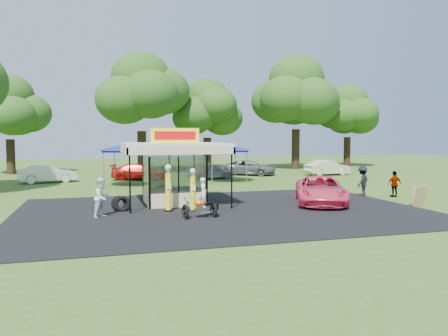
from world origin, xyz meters
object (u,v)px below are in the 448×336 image
(bg_car_b, at_px, (139,172))
(bg_car_e, at_px, (327,168))
(a_frame_sign, at_px, (418,197))
(spectator_east_a, at_px, (362,181))
(pink_sedan, at_px, (321,190))
(kiosk_car, at_px, (168,191))
(bg_car_d, at_px, (249,168))
(spectator_west, at_px, (102,198))
(tent_west, at_px, (129,147))
(gas_station_kiosk, at_px, (174,172))
(bg_car_a, at_px, (48,174))
(spectator_east_b, at_px, (395,184))
(bg_car_c, at_px, (210,171))
(motorcycle, at_px, (202,202))
(gas_pump_right, at_px, (193,191))
(tent_east, at_px, (224,148))
(gas_pump_left, at_px, (168,189))

(bg_car_b, xyz_separation_m, bg_car_e, (18.05, -0.45, 0.05))
(a_frame_sign, bearing_deg, spectator_east_a, 95.49)
(spectator_east_a, bearing_deg, pink_sedan, -8.88)
(spectator_east_a, bearing_deg, kiosk_car, -47.47)
(spectator_east_a, xyz_separation_m, bg_car_d, (-1.56, 16.63, -0.22))
(spectator_west, relative_size, spectator_east_a, 0.97)
(tent_west, bearing_deg, kiosk_car, -77.84)
(spectator_west, relative_size, tent_west, 0.40)
(gas_station_kiosk, xyz_separation_m, bg_car_a, (-7.91, 14.26, -1.05))
(spectator_east_b, bearing_deg, bg_car_a, -33.32)
(pink_sedan, relative_size, bg_car_a, 1.25)
(kiosk_car, height_order, spectator_east_a, spectator_east_a)
(gas_station_kiosk, height_order, spectator_west, gas_station_kiosk)
(spectator_west, bearing_deg, bg_car_a, 54.59)
(bg_car_b, distance_m, bg_car_c, 6.20)
(motorcycle, height_order, spectator_west, motorcycle)
(gas_pump_right, distance_m, spectator_west, 4.37)
(pink_sedan, distance_m, bg_car_d, 18.86)
(gas_station_kiosk, bearing_deg, tent_west, 99.54)
(kiosk_car, bearing_deg, bg_car_d, -35.83)
(bg_car_d, distance_m, tent_east, 7.08)
(gas_station_kiosk, xyz_separation_m, kiosk_car, (-0.00, 2.21, -1.30))
(a_frame_sign, distance_m, bg_car_a, 27.64)
(pink_sedan, height_order, bg_car_d, pink_sedan)
(gas_station_kiosk, xyz_separation_m, pink_sedan, (7.77, -2.28, -1.01))
(tent_east, bearing_deg, pink_sedan, -83.06)
(spectator_east_b, relative_size, tent_west, 0.35)
(pink_sedan, xyz_separation_m, bg_car_b, (-8.29, 16.86, -0.08))
(gas_pump_right, bearing_deg, bg_car_a, 116.40)
(motorcycle, relative_size, pink_sedan, 0.35)
(gas_station_kiosk, height_order, pink_sedan, gas_station_kiosk)
(bg_car_c, height_order, tent_west, tent_west)
(gas_station_kiosk, bearing_deg, motorcycle, -83.48)
(bg_car_c, xyz_separation_m, bg_car_e, (11.91, 0.44, 0.03))
(gas_pump_left, height_order, bg_car_c, gas_pump_left)
(gas_pump_left, distance_m, bg_car_c, 17.30)
(spectator_west, xyz_separation_m, bg_car_c, (9.47, 16.76, -0.21))
(bg_car_b, bearing_deg, gas_pump_left, -167.14)
(gas_pump_right, bearing_deg, tent_west, 99.75)
(kiosk_car, relative_size, bg_car_e, 0.63)
(bg_car_b, bearing_deg, pink_sedan, -140.40)
(pink_sedan, height_order, bg_car_a, pink_sedan)
(gas_station_kiosk, height_order, motorcycle, gas_station_kiosk)
(bg_car_e, relative_size, tent_west, 0.97)
(gas_pump_right, relative_size, bg_car_c, 0.51)
(spectator_east_b, distance_m, bg_car_e, 15.72)
(a_frame_sign, height_order, bg_car_c, bg_car_c)
(spectator_west, height_order, tent_west, tent_west)
(pink_sedan, bearing_deg, kiosk_car, 173.80)
(pink_sedan, relative_size, tent_west, 1.20)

